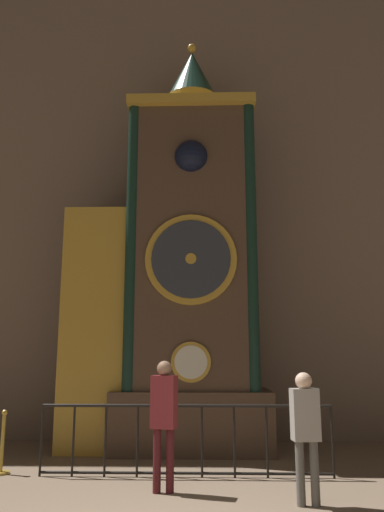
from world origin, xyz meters
TOP-DOWN VIEW (x-y plane):
  - cathedral_back_wall at (-0.09, 6.64)m, footprint 24.00×0.32m
  - clock_tower at (-0.17, 5.29)m, footprint 4.13×1.79m
  - railing_fence at (0.17, 3.18)m, footprint 4.56×0.05m
  - visitor_near at (-0.10, 2.27)m, footprint 0.38×0.29m
  - visitor_far at (1.75, 1.72)m, footprint 0.36×0.26m
  - stanchion_post at (-2.76, 3.32)m, footprint 0.28×0.28m

SIDE VIEW (x-z plane):
  - stanchion_post at x=-2.76m, z-range -0.18..0.80m
  - railing_fence at x=0.17m, z-range 0.05..1.14m
  - visitor_far at x=1.75m, z-range 0.17..1.78m
  - visitor_near at x=-0.10m, z-range 0.18..1.94m
  - clock_tower at x=-0.17m, z-range -0.88..7.99m
  - cathedral_back_wall at x=-0.09m, z-range -0.01..15.12m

